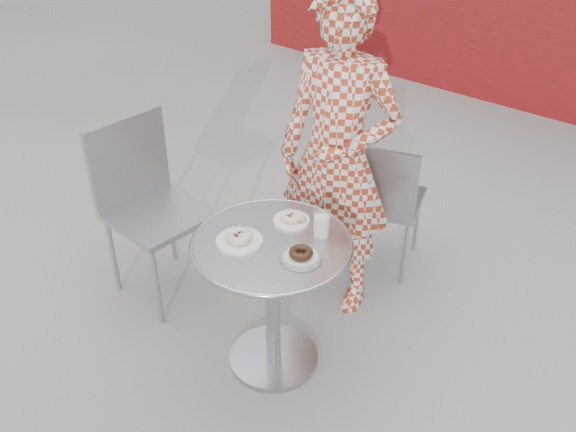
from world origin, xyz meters
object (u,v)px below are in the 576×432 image
Objects in this scene: bistro_table at (272,274)px; plate_near at (239,239)px; plate_far at (292,218)px; milk_cup at (321,225)px; chair_left at (162,244)px; plate_checker at (301,256)px; seated_person at (338,158)px; chair_far at (382,225)px.

bistro_table is 0.24m from plate_near.
bistro_table is 4.38× the size of plate_far.
milk_cup is at bearing 47.21° from plate_near.
bistro_table is 3.61× the size of plate_near.
plate_checker is at bearing -88.93° from chair_left.
chair_left is 1.07m from seated_person.
milk_cup reaches higher than bistro_table.
milk_cup is (0.24, 0.26, 0.03)m from plate_near.
plate_far is at bearing 73.60° from plate_near.
milk_cup is (0.16, -0.83, 0.52)m from chair_far.
chair_left is 1.08m from plate_checker.
plate_near is at bearing -96.31° from chair_left.
bistro_table is 0.32m from milk_cup.
plate_far is 0.17m from milk_cup.
plate_near is at bearing -164.60° from plate_checker.
seated_person is at bearing 97.09° from bistro_table.
chair_far reaches higher than plate_checker.
plate_far is 0.27m from plate_checker.
plate_far is at bearing 99.00° from bistro_table.
seated_person is at bearing 116.56° from milk_cup.
chair_left is (-0.80, -0.95, 0.04)m from chair_far.
plate_near is at bearing -106.40° from plate_far.
chair_left reaches higher than milk_cup.
chair_far is 1.20m from plate_near.
seated_person is at bearing -49.46° from chair_left.
seated_person is (0.75, 0.54, 0.55)m from chair_left.
milk_cup reaches higher than plate_far.
seated_person is 0.47m from milk_cup.
plate_far is (-0.03, 0.18, 0.19)m from bistro_table.
chair_far is 0.96m from plate_far.
chair_far is 5.02× the size of plate_far.
milk_cup is (0.16, -0.00, 0.04)m from plate_far.
chair_far reaches higher than plate_far.
chair_left is at bearing 168.68° from plate_near.
chair_far is 4.14× the size of plate_near.
plate_near reaches higher than plate_far.
bistro_table is at bearing -91.37° from seated_person.
seated_person is at bearing 65.10° from chair_far.
milk_cup is (-0.03, 0.19, 0.04)m from plate_checker.
plate_far is (-0.01, -0.83, 0.48)m from chair_far.
seated_person reaches higher than milk_cup.
milk_cup is (0.14, 0.17, 0.23)m from bistro_table.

